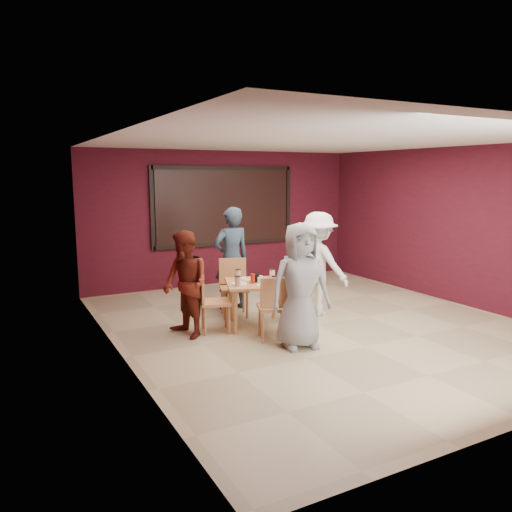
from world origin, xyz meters
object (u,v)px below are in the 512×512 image
chair_left (210,298)px  diner_left (186,284)px  chair_back (234,284)px  dining_table (256,287)px  diner_front (300,286)px  chair_right (300,289)px  diner_back (232,259)px  chair_front (275,304)px  diner_right (318,264)px

chair_left → diner_left: size_ratio=0.59×
chair_back → dining_table: bearing=-87.8°
chair_back → diner_front: size_ratio=0.55×
dining_table → chair_back: chair_back is taller
dining_table → chair_right: chair_right is taller
chair_back → diner_front: 1.86m
dining_table → diner_front: 1.13m
diner_back → dining_table: bearing=83.7°
chair_front → dining_table: bearing=83.7°
diner_back → diner_left: (-1.21, -1.05, -0.12)m
chair_front → diner_left: bearing=143.8°
chair_right → diner_back: size_ratio=0.49×
dining_table → diner_left: size_ratio=0.73×
chair_left → chair_right: chair_left is taller
chair_right → diner_left: bearing=179.2°
chair_left → diner_back: (0.83, 1.02, 0.38)m
diner_right → chair_front: bearing=102.0°
chair_left → chair_right: bearing=-2.2°
chair_back → diner_left: size_ratio=0.61×
diner_front → diner_left: diner_front is taller
chair_front → chair_back: 1.45m
diner_left → chair_back: bearing=111.3°
diner_front → diner_back: bearing=99.2°
chair_left → chair_right: (1.54, -0.06, -0.02)m
dining_table → diner_front: bearing=-85.3°
chair_right → diner_right: (0.42, 0.12, 0.36)m
chair_back → diner_back: 0.52m
diner_front → diner_right: 1.67m
chair_back → diner_left: 1.31m
diner_front → diner_right: size_ratio=0.99×
diner_front → diner_back: (0.01, 2.18, 0.04)m
diner_left → chair_right: bearing=77.7°
diner_back → diner_right: (1.13, -0.95, -0.03)m
dining_table → diner_left: 1.12m
chair_front → diner_front: diner_front is taller
chair_front → chair_left: chair_front is taller
chair_front → diner_left: (-1.03, 0.75, 0.24)m
chair_left → diner_front: diner_front is taller
chair_front → diner_back: (0.18, 1.81, 0.36)m
dining_table → chair_left: bearing=175.6°
dining_table → chair_back: size_ratio=1.19×
chair_back → chair_left: bearing=-136.3°
dining_table → chair_left: size_ratio=1.24×
chair_front → chair_left: bearing=129.3°
chair_back → diner_back: bearing=69.6°
diner_back → diner_front: bearing=88.8°
diner_back → diner_left: diner_back is taller
chair_front → chair_left: (-0.64, 0.79, -0.01)m
chair_back → diner_front: bearing=-86.3°
diner_back → diner_left: size_ratio=1.15×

